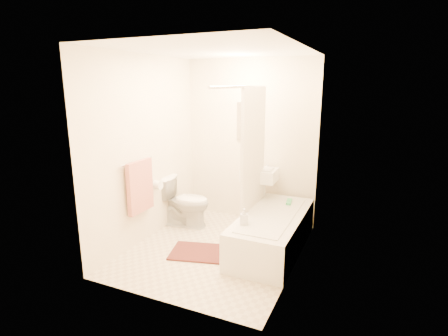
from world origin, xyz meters
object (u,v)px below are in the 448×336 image
at_px(toilet, 185,202).
at_px(soap_bottle, 244,217).
at_px(sink, 260,195).
at_px(bath_mat, 198,252).
at_px(bathtub, 273,232).

bearing_deg(toilet, soap_bottle, -126.58).
relative_size(sink, bath_mat, 1.42).
relative_size(bathtub, soap_bottle, 8.23).
bearing_deg(bathtub, sink, 121.21).
bearing_deg(bathtub, bath_mat, -148.78).
relative_size(sink, soap_bottle, 4.74).
bearing_deg(soap_bottle, toilet, 150.17).
relative_size(sink, bathtub, 0.58).
xyz_separation_m(toilet, bath_mat, (0.59, -0.71, -0.35)).
distance_m(toilet, sink, 1.09).
bearing_deg(sink, toilet, -159.15).
xyz_separation_m(toilet, soap_bottle, (1.18, -0.68, 0.20)).
bearing_deg(sink, bathtub, -60.81).
xyz_separation_m(toilet, bathtub, (1.39, -0.23, -0.13)).
bearing_deg(bathtub, soap_bottle, -115.60).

